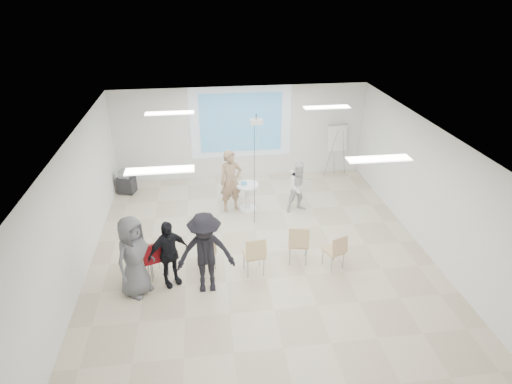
{
  "coord_description": "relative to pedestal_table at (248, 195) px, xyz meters",
  "views": [
    {
      "loc": [
        -1.22,
        -8.49,
        6.02
      ],
      "look_at": [
        0.0,
        0.8,
        1.25
      ],
      "focal_mm": 30.0,
      "sensor_mm": 36.0,
      "label": 1
    }
  ],
  "objects": [
    {
      "name": "floor",
      "position": [
        0.06,
        -2.2,
        -0.5
      ],
      "size": [
        8.0,
        9.0,
        0.1
      ],
      "primitive_type": "cube",
      "color": "beige",
      "rests_on": "ground"
    },
    {
      "name": "ceiling",
      "position": [
        0.06,
        -2.2,
        2.6
      ],
      "size": [
        8.0,
        9.0,
        0.1
      ],
      "primitive_type": "cube",
      "color": "white",
      "rests_on": "wall_back"
    },
    {
      "name": "wall_back",
      "position": [
        0.06,
        2.35,
        1.05
      ],
      "size": [
        8.0,
        0.1,
        3.0
      ],
      "primitive_type": "cube",
      "color": "silver",
      "rests_on": "floor"
    },
    {
      "name": "wall_left",
      "position": [
        -3.99,
        -2.2,
        1.05
      ],
      "size": [
        0.1,
        9.0,
        3.0
      ],
      "primitive_type": "cube",
      "color": "silver",
      "rests_on": "floor"
    },
    {
      "name": "wall_right",
      "position": [
        4.11,
        -2.2,
        1.05
      ],
      "size": [
        0.1,
        9.0,
        3.0
      ],
      "primitive_type": "cube",
      "color": "silver",
      "rests_on": "floor"
    },
    {
      "name": "projection_halo",
      "position": [
        0.06,
        2.29,
        1.4
      ],
      "size": [
        3.2,
        0.01,
        2.3
      ],
      "primitive_type": "cube",
      "color": "silver",
      "rests_on": "wall_back"
    },
    {
      "name": "projection_image",
      "position": [
        0.06,
        2.27,
        1.4
      ],
      "size": [
        2.6,
        0.01,
        1.9
      ],
      "primitive_type": "cube",
      "color": "teal",
      "rests_on": "wall_back"
    },
    {
      "name": "pedestal_table",
      "position": [
        0.0,
        0.0,
        0.0
      ],
      "size": [
        0.69,
        0.69,
        0.81
      ],
      "rotation": [
        0.0,
        0.0,
        0.06
      ],
      "color": "white",
      "rests_on": "floor"
    },
    {
      "name": "player_left",
      "position": [
        -0.46,
        0.04,
        0.57
      ],
      "size": [
        0.86,
        0.7,
        2.03
      ],
      "primitive_type": "imported",
      "rotation": [
        0.0,
        0.0,
        0.3
      ],
      "color": "#997A5E",
      "rests_on": "floor"
    },
    {
      "name": "player_right",
      "position": [
        1.44,
        -0.25,
        0.38
      ],
      "size": [
        0.89,
        0.76,
        1.65
      ],
      "primitive_type": "imported",
      "rotation": [
        0.0,
        0.0,
        0.18
      ],
      "color": "white",
      "rests_on": "floor"
    },
    {
      "name": "controller_left",
      "position": [
        -0.28,
        0.29,
        0.89
      ],
      "size": [
        0.07,
        0.12,
        0.04
      ],
      "primitive_type": "cube",
      "rotation": [
        0.0,
        0.0,
        0.3
      ],
      "color": "white",
      "rests_on": "player_left"
    },
    {
      "name": "controller_right",
      "position": [
        1.26,
        -0.0,
        0.66
      ],
      "size": [
        0.07,
        0.14,
        0.04
      ],
      "primitive_type": "cube",
      "rotation": [
        0.0,
        0.0,
        0.18
      ],
      "color": "white",
      "rests_on": "player_right"
    },
    {
      "name": "chair_far_left",
      "position": [
        -2.57,
        -2.71,
        0.1
      ],
      "size": [
        0.55,
        0.57,
        0.93
      ],
      "rotation": [
        0.0,
        0.0,
        -0.3
      ],
      "color": "tan",
      "rests_on": "floor"
    },
    {
      "name": "chair_left_mid",
      "position": [
        -2.3,
        -2.81,
        0.13
      ],
      "size": [
        0.58,
        0.61,
        0.97
      ],
      "rotation": [
        0.0,
        0.0,
        0.32
      ],
      "color": "tan",
      "rests_on": "floor"
    },
    {
      "name": "chair_left_inner",
      "position": [
        -1.23,
        -2.63,
        0.08
      ],
      "size": [
        0.46,
        0.49,
        0.9
      ],
      "rotation": [
        0.0,
        0.0,
        0.09
      ],
      "color": "tan",
      "rests_on": "floor"
    },
    {
      "name": "chair_center",
      "position": [
        -0.18,
        -3.01,
        0.12
      ],
      "size": [
        0.51,
        0.54,
        0.97
      ],
      "rotation": [
        0.0,
        0.0,
        0.14
      ],
      "color": "tan",
      "rests_on": "floor"
    },
    {
      "name": "chair_right_inner",
      "position": [
        0.87,
        -2.71,
        0.14
      ],
      "size": [
        0.55,
        0.58,
        0.99
      ],
      "rotation": [
        0.0,
        0.0,
        -0.2
      ],
      "color": "tan",
      "rests_on": "floor"
    },
    {
      "name": "chair_right_far",
      "position": [
        1.66,
        -3.02,
        0.07
      ],
      "size": [
        0.54,
        0.56,
        0.88
      ],
      "rotation": [
        0.0,
        0.0,
        0.38
      ],
      "color": "tan",
      "rests_on": "floor"
    },
    {
      "name": "red_jacket",
      "position": [
        -2.33,
        -2.95,
        0.27
      ],
      "size": [
        0.5,
        0.26,
        0.46
      ],
      "primitive_type": "cube",
      "rotation": [
        0.0,
        0.0,
        0.32
      ],
      "color": "maroon",
      "rests_on": "chair_left_mid"
    },
    {
      "name": "laptop",
      "position": [
        -1.23,
        -2.54,
        0.04
      ],
      "size": [
        0.35,
        0.27,
        0.03
      ],
      "primitive_type": "imported",
      "rotation": [
        0.0,
        0.0,
        3.23
      ],
      "color": "black",
      "rests_on": "chair_left_inner"
    },
    {
      "name": "audience_left",
      "position": [
        -2.02,
        -3.08,
        0.44
      ],
      "size": [
        1.2,
        1.03,
        1.77
      ],
      "primitive_type": "imported",
      "rotation": [
        0.0,
        0.0,
        0.48
      ],
      "color": "black",
      "rests_on": "floor"
    },
    {
      "name": "audience_mid",
      "position": [
        -1.24,
        -3.38,
        0.6
      ],
      "size": [
        1.36,
        0.76,
        2.09
      ],
      "primitive_type": "imported",
      "rotation": [
        0.0,
        0.0,
        -0.02
      ],
      "color": "black",
      "rests_on": "floor"
    },
    {
      "name": "audience_outer",
      "position": [
        -2.7,
        -3.28,
        0.56
      ],
      "size": [
        1.12,
        1.18,
        2.02
      ],
      "primitive_type": "imported",
      "rotation": [
        0.0,
        0.0,
        0.91
      ],
      "color": "#5D5E63",
      "rests_on": "floor"
    },
    {
      "name": "flipchart_easel",
      "position": [
        3.17,
        2.02,
        0.84
      ],
      "size": [
        0.76,
        0.58,
        1.75
      ],
      "rotation": [
        0.0,
        0.0,
        0.1
      ],
      "color": "gray",
      "rests_on": "floor"
    },
    {
      "name": "av_cart",
      "position": [
        -3.57,
        1.52,
        -0.1
      ],
      "size": [
        0.59,
        0.53,
        0.75
      ],
      "rotation": [
        0.0,
        0.0,
        -0.3
      ],
      "color": "black",
      "rests_on": "floor"
    },
    {
      "name": "ceiling_projector",
      "position": [
        0.16,
        -0.71,
        2.24
      ],
      "size": [
        0.3,
        0.25,
        3.0
      ],
      "color": "white",
      "rests_on": "ceiling"
    },
    {
      "name": "fluor_panel_nw",
      "position": [
        -1.94,
        -0.2,
        2.52
      ],
      "size": [
        1.2,
        0.3,
        0.02
      ],
      "primitive_type": "cube",
      "color": "white",
      "rests_on": "ceiling"
    },
    {
      "name": "fluor_panel_ne",
      "position": [
        2.06,
        -0.2,
        2.52
      ],
      "size": [
        1.2,
        0.3,
        0.02
      ],
      "primitive_type": "cube",
      "color": "white",
      "rests_on": "ceiling"
    },
    {
      "name": "fluor_panel_sw",
      "position": [
        -1.94,
        -3.7,
        2.52
      ],
      "size": [
        1.2,
        0.3,
        0.02
      ],
      "primitive_type": "cube",
      "color": "white",
      "rests_on": "ceiling"
    },
    {
      "name": "fluor_panel_se",
      "position": [
        2.06,
        -3.7,
        2.52
      ],
      "size": [
        1.2,
        0.3,
        0.02
      ],
      "primitive_type": "cube",
      "color": "white",
      "rests_on": "ceiling"
    }
  ]
}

